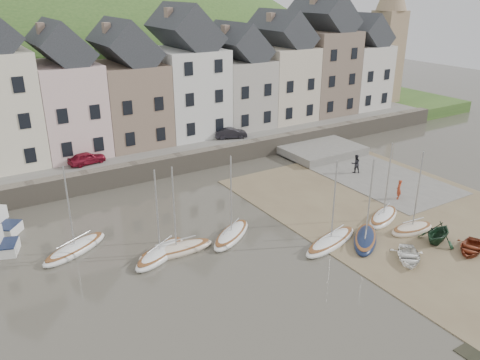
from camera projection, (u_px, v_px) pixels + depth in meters
ground at (287, 250)px, 32.35m from camera, size 160.00×160.00×0.00m
quay_land at (125, 128)px, 57.27m from camera, size 90.00×30.00×1.50m
quay_street at (163, 147)px, 47.91m from camera, size 70.00×7.00×0.10m
seawall at (178, 164)px, 45.40m from camera, size 70.00×1.20×1.80m
beach at (399, 212)px, 37.73m from camera, size 18.00×26.00×0.06m
slipway at (362, 171)px, 45.98m from camera, size 8.00×18.00×0.12m
hillside at (52, 199)px, 83.87m from camera, size 134.40×84.00×84.00m
townhouse_terrace at (162, 82)px, 49.37m from camera, size 61.05×8.00×13.93m
church_spire at (389, 30)px, 64.05m from camera, size 4.00×4.00×18.00m
sailboat_0 at (75, 249)px, 31.96m from camera, size 5.24×3.70×6.32m
sailboat_1 at (160, 253)px, 31.38m from camera, size 4.86×3.70×6.32m
sailboat_2 at (176, 250)px, 31.85m from camera, size 5.23×1.83×6.32m
sailboat_3 at (231, 235)px, 33.75m from camera, size 4.80×3.97×6.32m
sailboat_4 at (331, 241)px, 32.87m from camera, size 5.70×2.92×6.32m
sailboat_5 at (365, 239)px, 33.18m from camera, size 4.48×4.14×6.32m
sailboat_6 at (383, 217)px, 36.37m from camera, size 4.58×3.13×6.32m
sailboat_7 at (412, 229)px, 34.56m from camera, size 3.70×1.85×6.32m
rowboat_white at (409, 256)px, 30.84m from camera, size 3.57×3.62×0.62m
rowboat_green at (438, 233)px, 32.87m from camera, size 3.43×3.15×1.52m
rowboat_red at (471, 248)px, 31.87m from camera, size 3.52×3.09×0.61m
person_red at (399, 190)px, 39.51m from camera, size 0.72×0.69×1.65m
person_dark at (356, 164)px, 45.11m from camera, size 1.04×0.94×1.77m
car_left at (87, 158)px, 43.09m from camera, size 3.45×1.77×1.12m
car_right at (231, 133)px, 50.46m from camera, size 3.57×2.25×1.11m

